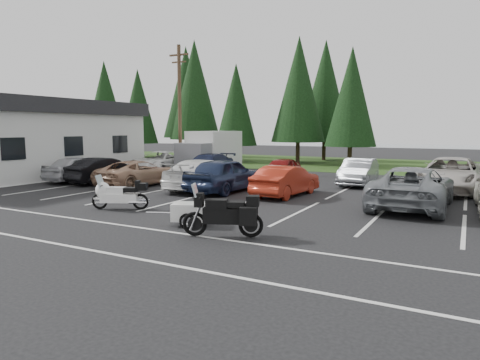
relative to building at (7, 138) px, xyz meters
name	(u,v)px	position (x,y,z in m)	size (l,w,h in m)	color
ground	(208,210)	(18.00, -4.00, -2.45)	(120.00, 120.00, 0.00)	black
grass_strip	(356,164)	(18.00, 20.00, -2.45)	(80.00, 16.00, 0.01)	#1E3912
lake_water	(433,150)	(22.00, 51.00, -2.45)	(70.00, 50.00, 0.02)	gray
building	(7,138)	(0.00, 0.00, 0.00)	(10.60, 15.60, 4.90)	silver
utility_pole	(180,106)	(8.00, 8.00, 2.25)	(1.60, 0.26, 9.00)	#473321
box_truck	(207,151)	(10.00, 8.50, -1.00)	(2.40, 5.60, 2.90)	silver
stall_markings	(234,202)	(18.00, -2.00, -2.45)	(32.00, 16.00, 0.01)	silver
conifer_0	(105,101)	(-10.00, 18.50, 3.78)	(4.58, 4.58, 10.66)	#332316
conifer_1	(138,106)	(-4.00, 17.20, 2.94)	(3.96, 3.96, 9.22)	#332316
conifer_2	(195,90)	(2.00, 18.80, 4.50)	(5.10, 5.10, 11.89)	#332316
conifer_3	(236,105)	(7.50, 17.40, 2.82)	(3.87, 3.87, 9.02)	#332316
conifer_4	(299,89)	(13.00, 18.90, 4.08)	(4.80, 4.80, 11.17)	#332316
conifer_5	(351,97)	(18.00, 17.60, 3.18)	(4.14, 4.14, 9.63)	#332316
conifer_back_a	(186,92)	(-2.00, 23.00, 4.74)	(5.28, 5.28, 12.30)	#332316
conifer_back_b	(325,90)	(14.00, 23.50, 4.32)	(4.97, 4.97, 11.58)	#332316
car_near_0	(80,168)	(6.54, 0.05, -1.69)	(1.79, 4.44, 1.51)	#BCBCC1
car_near_1	(105,170)	(8.44, 0.20, -1.73)	(1.53, 4.39, 1.45)	black
car_near_2	(138,173)	(10.88, 0.17, -1.76)	(2.28, 4.95, 1.37)	#9F775C
car_near_3	(204,174)	(14.79, 0.64, -1.69)	(2.14, 5.27, 1.53)	white
car_near_4	(225,175)	(16.19, 0.40, -1.61)	(1.97, 4.91, 1.67)	#1B2645
car_near_5	(286,181)	(19.29, 0.64, -1.75)	(1.49, 4.26, 1.40)	#A02514
car_near_6	(412,187)	(24.75, 0.13, -1.65)	(2.67, 5.79, 1.61)	slate
car_far_0	(160,162)	(7.55, 6.18, -1.69)	(2.51, 5.45, 1.51)	white
car_far_1	(207,165)	(11.62, 5.93, -1.73)	(2.02, 4.97, 1.44)	#161C37
car_far_2	(281,169)	(16.85, 5.88, -1.77)	(1.60, 3.98, 1.36)	maroon
car_far_3	(359,172)	(21.33, 6.15, -1.73)	(1.53, 4.37, 1.44)	gray
car_far_4	(451,175)	(25.88, 5.65, -1.62)	(2.77, 6.00, 1.67)	#BEB6AE
touring_motorcycle	(120,192)	(14.99, -5.49, -1.78)	(2.43, 0.75, 1.35)	white
cargo_trailer	(190,214)	(18.89, -6.47, -2.09)	(1.57, 0.89, 0.73)	white
adventure_motorcycle	(223,210)	(20.55, -7.23, -1.67)	(2.55, 0.89, 1.55)	black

